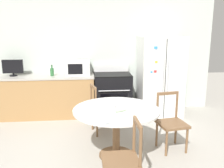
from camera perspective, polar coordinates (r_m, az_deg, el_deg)
The scene contains 14 objects.
back_wall at distance 5.73m, azimuth -2.88°, elevation 6.76°, with size 5.20×0.10×2.60m.
kitchen_counter at distance 5.60m, azimuth -14.74°, elevation -2.67°, with size 2.07×0.64×0.90m.
refrigerator at distance 5.57m, azimuth 10.89°, elevation 1.79°, with size 0.91×0.79×1.72m.
oven_range at distance 5.52m, azimuth 0.11°, elevation -2.26°, with size 0.79×0.68×1.08m.
microwave at distance 5.45m, azimuth -7.82°, elevation 3.73°, with size 0.52×0.38×0.31m.
countertop_tv at distance 5.65m, azimuth -21.73°, elevation 3.59°, with size 0.42×0.16×0.35m.
counter_bottle at distance 5.42m, azimuth -13.54°, elevation 2.75°, with size 0.08×0.08×0.24m.
dining_table at distance 3.71m, azimuth 0.97°, elevation -7.67°, with size 1.27×1.27×0.75m.
dining_chair_near at distance 2.97m, azimuth 2.53°, elevation -17.03°, with size 0.43×0.43×0.90m.
dining_chair_far at distance 4.59m, azimuth -2.29°, elevation -5.92°, with size 0.50×0.50×0.90m.
dining_chair_right at distance 4.09m, azimuth 13.37°, elevation -8.68°, with size 0.48×0.48×0.90m.
candle_glass at distance 3.69m, azimuth 0.11°, elevation -4.94°, with size 0.09×0.09×0.09m.
folded_napkin at distance 3.53m, azimuth 1.88°, elevation -5.97°, with size 0.16×0.11×0.05m.
mail_stack at distance 3.25m, azimuth -0.44°, elevation -7.96°, with size 0.30×0.35×0.02m.
Camera 1 is at (-0.28, -3.03, 1.92)m, focal length 40.00 mm.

